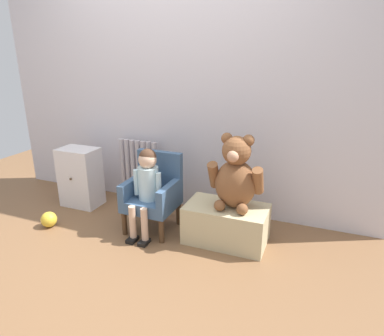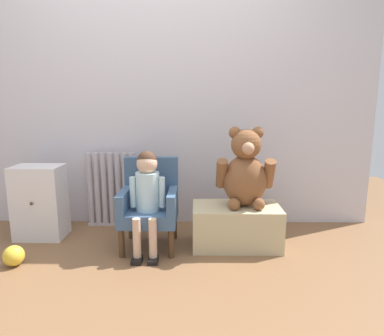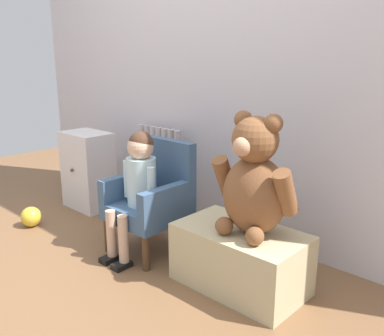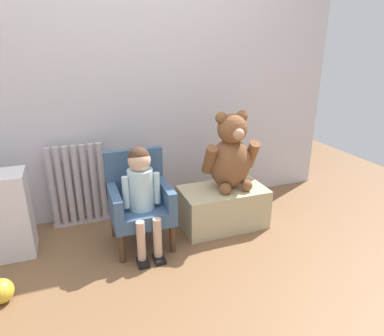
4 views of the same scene
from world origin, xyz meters
name	(u,v)px [view 3 (image 3 of 4)]	position (x,y,z in m)	size (l,w,h in m)	color
ground_plane	(77,280)	(0.00, 0.00, 0.00)	(6.00, 6.00, 0.00)	brown
back_wall	(212,47)	(0.00, 1.08, 1.20)	(3.80, 0.05, 2.40)	silver
radiator	(160,172)	(-0.38, 0.95, 0.32)	(0.43, 0.05, 0.65)	#B6ABB0
small_dresser	(88,170)	(-0.89, 0.68, 0.29)	(0.38, 0.28, 0.59)	silver
child_armchair	(153,197)	(0.02, 0.54, 0.33)	(0.41, 0.41, 0.66)	#3D597A
child_figure	(138,176)	(0.02, 0.43, 0.48)	(0.25, 0.35, 0.74)	silver
low_bench	(240,258)	(0.67, 0.54, 0.16)	(0.65, 0.38, 0.31)	#C1B185
large_teddy_bear	(254,182)	(0.73, 0.55, 0.57)	(0.43, 0.30, 0.59)	brown
toy_ball	(31,217)	(-0.86, 0.18, 0.07)	(0.14, 0.14, 0.14)	gold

